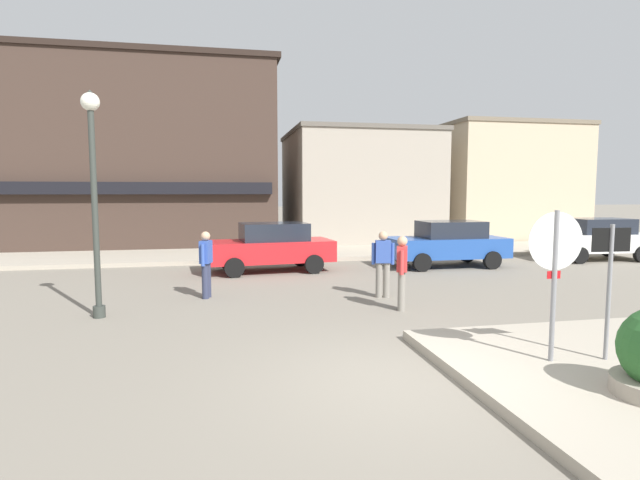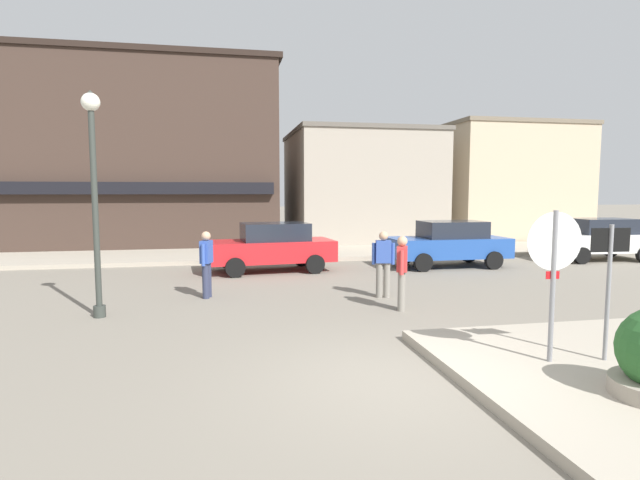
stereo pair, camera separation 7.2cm
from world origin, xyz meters
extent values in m
plane|color=gray|center=(0.00, 0.00, 0.00)|extent=(160.00, 160.00, 0.00)
cube|color=#A89E8C|center=(0.00, 13.55, 0.07)|extent=(80.00, 4.00, 0.15)
cylinder|color=gray|center=(2.22, -0.04, 1.15)|extent=(0.07, 0.07, 2.30)
cylinder|color=red|center=(2.22, -0.02, 1.87)|extent=(0.76, 0.05, 0.76)
cylinder|color=white|center=(2.22, -0.03, 1.87)|extent=(0.82, 0.05, 0.82)
cube|color=red|center=(2.22, -0.02, 1.39)|extent=(0.20, 0.02, 0.11)
cylinder|color=gray|center=(3.03, -0.14, 1.05)|extent=(0.06, 0.06, 2.10)
cube|color=black|center=(3.03, -0.13, 1.88)|extent=(0.60, 0.04, 0.34)
cube|color=white|center=(3.03, -0.12, 1.88)|extent=(0.54, 0.04, 0.29)
cube|color=black|center=(3.03, -0.11, 1.88)|extent=(0.34, 0.02, 0.08)
cylinder|color=#333833|center=(-4.82, 4.50, 2.10)|extent=(0.12, 0.12, 4.20)
cylinder|color=#333833|center=(-4.82, 4.50, 0.12)|extent=(0.24, 0.24, 0.24)
sphere|color=white|center=(-4.82, 4.50, 4.31)|extent=(0.36, 0.36, 0.36)
cone|color=#333833|center=(-4.82, 4.50, 4.45)|extent=(0.32, 0.32, 0.18)
cube|color=red|center=(-0.82, 9.72, 0.67)|extent=(4.15, 2.09, 0.66)
cube|color=#1E232D|center=(-0.67, 9.73, 1.28)|extent=(2.21, 1.59, 0.56)
cylinder|color=black|center=(-1.97, 8.75, 0.30)|extent=(0.61, 0.24, 0.60)
cylinder|color=black|center=(-2.14, 10.44, 0.30)|extent=(0.61, 0.24, 0.60)
cylinder|color=black|center=(0.50, 8.99, 0.30)|extent=(0.61, 0.24, 0.60)
cylinder|color=black|center=(0.33, 10.68, 0.30)|extent=(0.61, 0.24, 0.60)
cube|color=#234C9E|center=(5.21, 9.55, 0.67)|extent=(4.01, 1.72, 0.66)
cube|color=#1E232D|center=(5.36, 9.55, 1.28)|extent=(2.09, 1.41, 0.56)
cylinder|color=black|center=(3.97, 8.70, 0.30)|extent=(0.60, 0.18, 0.60)
cylinder|color=black|center=(3.96, 10.40, 0.30)|extent=(0.60, 0.18, 0.60)
cylinder|color=black|center=(6.45, 8.71, 0.30)|extent=(0.60, 0.18, 0.60)
cylinder|color=black|center=(6.44, 10.41, 0.30)|extent=(0.60, 0.18, 0.60)
cube|color=white|center=(11.44, 10.01, 0.67)|extent=(4.08, 1.89, 0.66)
cube|color=#1E232D|center=(11.59, 10.00, 1.28)|extent=(2.15, 1.49, 0.56)
cylinder|color=black|center=(10.16, 9.22, 0.30)|extent=(0.61, 0.21, 0.60)
cylinder|color=black|center=(10.24, 10.92, 0.30)|extent=(0.61, 0.21, 0.60)
cylinder|color=black|center=(12.72, 10.80, 0.30)|extent=(0.61, 0.21, 0.60)
cylinder|color=#2D334C|center=(-2.68, 6.08, 0.42)|extent=(0.16, 0.16, 0.85)
cylinder|color=#2D334C|center=(-2.74, 5.91, 0.42)|extent=(0.16, 0.16, 0.85)
cube|color=#3351A8|center=(-2.71, 5.99, 1.12)|extent=(0.32, 0.41, 0.54)
sphere|color=tan|center=(-2.71, 5.99, 1.50)|extent=(0.22, 0.22, 0.22)
cylinder|color=#3351A8|center=(-2.64, 6.21, 1.07)|extent=(0.11, 0.11, 0.52)
cylinder|color=#3351A8|center=(-2.78, 5.77, 1.07)|extent=(0.11, 0.11, 0.52)
cylinder|color=gray|center=(1.42, 3.81, 0.42)|extent=(0.16, 0.16, 0.85)
cylinder|color=gray|center=(1.49, 3.98, 0.42)|extent=(0.16, 0.16, 0.85)
cube|color=#D13838|center=(1.45, 3.89, 1.12)|extent=(0.34, 0.42, 0.54)
sphere|color=tan|center=(1.45, 3.89, 1.50)|extent=(0.22, 0.22, 0.22)
cylinder|color=#D13838|center=(1.37, 3.68, 1.07)|extent=(0.12, 0.12, 0.52)
cylinder|color=#D13838|center=(1.54, 4.11, 1.07)|extent=(0.12, 0.12, 0.52)
cylinder|color=gray|center=(1.38, 5.23, 0.42)|extent=(0.16, 0.16, 0.85)
cylinder|color=gray|center=(1.56, 5.19, 0.42)|extent=(0.16, 0.16, 0.85)
cube|color=#3351A8|center=(1.47, 5.21, 1.12)|extent=(0.40, 0.29, 0.54)
sphere|color=tan|center=(1.47, 5.21, 1.50)|extent=(0.22, 0.22, 0.22)
cylinder|color=#3351A8|center=(1.25, 5.26, 1.07)|extent=(0.11, 0.11, 0.52)
cylinder|color=#3351A8|center=(1.69, 5.16, 1.07)|extent=(0.11, 0.11, 0.52)
cube|color=#3D2D26|center=(-5.66, 19.05, 4.11)|extent=(11.62, 7.00, 8.23)
cube|color=black|center=(-5.66, 15.40, 2.70)|extent=(11.04, 0.40, 0.50)
cube|color=black|center=(-5.66, 19.05, 8.35)|extent=(11.97, 7.21, 0.24)
cube|color=#9E9384|center=(4.70, 19.02, 2.69)|extent=(6.97, 7.10, 5.39)
cube|color=#5E584F|center=(4.70, 19.02, 5.49)|extent=(7.11, 7.24, 0.20)
cube|color=tan|center=(12.66, 18.55, 2.94)|extent=(7.02, 5.68, 5.88)
cube|color=#716452|center=(12.66, 18.55, 5.98)|extent=(7.17, 5.79, 0.20)
camera|label=1|loc=(-2.39, -6.16, 2.56)|focal=28.00mm
camera|label=2|loc=(-2.31, -6.18, 2.56)|focal=28.00mm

